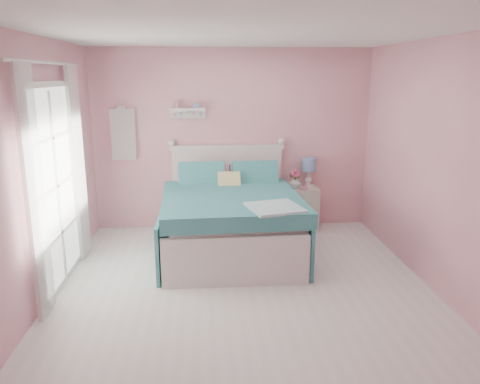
{
  "coord_description": "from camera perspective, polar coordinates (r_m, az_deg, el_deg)",
  "views": [
    {
      "loc": [
        -0.37,
        -4.52,
        2.23
      ],
      "look_at": [
        0.04,
        1.2,
        0.78
      ],
      "focal_mm": 35.0,
      "sensor_mm": 36.0,
      "label": 1
    }
  ],
  "objects": [
    {
      "name": "curtain_near",
      "position": [
        4.58,
        -23.75,
        -0.29
      ],
      "size": [
        0.04,
        0.4,
        2.32
      ],
      "primitive_type": "cube",
      "color": "white",
      "rests_on": "floor"
    },
    {
      "name": "nightstand",
      "position": [
        6.95,
        7.6,
        -1.95
      ],
      "size": [
        0.43,
        0.43,
        0.63
      ],
      "color": "beige",
      "rests_on": "floor"
    },
    {
      "name": "wall_shelf",
      "position": [
        6.74,
        -6.41,
        9.87
      ],
      "size": [
        0.5,
        0.15,
        0.25
      ],
      "color": "silver",
      "rests_on": "room_shell"
    },
    {
      "name": "curtain_far",
      "position": [
        5.97,
        -19.09,
        3.26
      ],
      "size": [
        0.04,
        0.4,
        2.32
      ],
      "primitive_type": "cube",
      "color": "white",
      "rests_on": "floor"
    },
    {
      "name": "table_lamp",
      "position": [
        6.91,
        8.38,
        3.06
      ],
      "size": [
        0.21,
        0.21,
        0.42
      ],
      "color": "white",
      "rests_on": "nightstand"
    },
    {
      "name": "hanging_dress",
      "position": [
        6.86,
        -14.06,
        6.8
      ],
      "size": [
        0.34,
        0.03,
        0.72
      ],
      "primitive_type": "cube",
      "color": "white",
      "rests_on": "room_shell"
    },
    {
      "name": "bed",
      "position": [
        6.0,
        -1.13,
        -3.47
      ],
      "size": [
        1.76,
        2.16,
        1.23
      ],
      "rotation": [
        0.0,
        0.0,
        0.05
      ],
      "color": "silver",
      "rests_on": "floor"
    },
    {
      "name": "teacup",
      "position": [
        6.73,
        7.77,
        0.55
      ],
      "size": [
        0.1,
        0.1,
        0.07
      ],
      "primitive_type": "imported",
      "rotation": [
        0.0,
        0.0,
        -0.17
      ],
      "color": "#C18193",
      "rests_on": "nightstand"
    },
    {
      "name": "vase",
      "position": [
        6.82,
        6.7,
        1.2
      ],
      "size": [
        0.21,
        0.21,
        0.17
      ],
      "primitive_type": "imported",
      "rotation": [
        0.0,
        0.0,
        -0.32
      ],
      "color": "silver",
      "rests_on": "nightstand"
    },
    {
      "name": "floor",
      "position": [
        5.06,
        0.54,
        -12.0
      ],
      "size": [
        4.5,
        4.5,
        0.0
      ],
      "primitive_type": "plane",
      "color": "silver",
      "rests_on": "ground"
    },
    {
      "name": "room_shell",
      "position": [
        4.58,
        0.59,
        6.08
      ],
      "size": [
        4.5,
        4.5,
        4.5
      ],
      "color": "#CD828E",
      "rests_on": "floor"
    },
    {
      "name": "roses",
      "position": [
        6.79,
        6.72,
        2.2
      ],
      "size": [
        0.14,
        0.11,
        0.12
      ],
      "color": "#E54E7C",
      "rests_on": "vase"
    },
    {
      "name": "french_door",
      "position": [
        5.3,
        -21.53,
        0.59
      ],
      "size": [
        0.04,
        1.32,
        2.16
      ],
      "color": "silver",
      "rests_on": "floor"
    }
  ]
}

